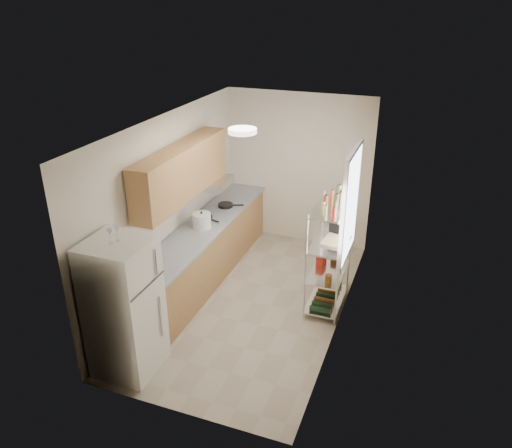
{
  "coord_description": "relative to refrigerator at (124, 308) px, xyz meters",
  "views": [
    {
      "loc": [
        2.14,
        -5.62,
        4.04
      ],
      "look_at": [
        -0.04,
        0.25,
        1.12
      ],
      "focal_mm": 35.0,
      "sensor_mm": 36.0,
      "label": 1
    }
  ],
  "objects": [
    {
      "name": "wine_glass_b",
      "position": [
        0.01,
        0.03,
        0.92
      ],
      "size": [
        0.06,
        0.06,
        0.18
      ],
      "primitive_type": null,
      "color": "silver",
      "rests_on": "refrigerator"
    },
    {
      "name": "upper_cabinets",
      "position": [
        -0.18,
        1.86,
        0.98
      ],
      "size": [
        0.33,
        2.2,
        0.72
      ],
      "primitive_type": "cube",
      "color": "#B27E4C",
      "rests_on": "room"
    },
    {
      "name": "counter_run",
      "position": [
        -0.05,
        2.19,
        -0.37
      ],
      "size": [
        0.63,
        3.51,
        0.9
      ],
      "color": "#B27E4C",
      "rests_on": "ground"
    },
    {
      "name": "espresso_machine",
      "position": [
        1.91,
        2.39,
        0.33
      ],
      "size": [
        0.23,
        0.29,
        0.3
      ],
      "primitive_type": "cube",
      "rotation": [
        0.0,
        0.0,
        -0.24
      ],
      "color": "black",
      "rests_on": "bakers_rack"
    },
    {
      "name": "wine_glass_a",
      "position": [
        -0.02,
        -0.05,
        0.91
      ],
      "size": [
        0.06,
        0.06,
        0.17
      ],
      "primitive_type": null,
      "color": "silver",
      "rests_on": "refrigerator"
    },
    {
      "name": "storage_bag",
      "position": [
        1.74,
        2.22,
        -0.18
      ],
      "size": [
        0.13,
        0.16,
        0.16
      ],
      "primitive_type": "cube",
      "rotation": [
        0.0,
        0.0,
        -0.2
      ],
      "color": "#B62516",
      "rests_on": "bakers_rack"
    },
    {
      "name": "range_hood",
      "position": [
        -0.13,
        2.66,
        0.56
      ],
      "size": [
        0.5,
        0.6,
        0.12
      ],
      "primitive_type": "cube",
      "color": "#B7BABC",
      "rests_on": "room"
    },
    {
      "name": "room",
      "position": [
        0.87,
        1.76,
        0.47
      ],
      "size": [
        2.52,
        4.42,
        2.62
      ],
      "color": "#ABA08A",
      "rests_on": "ground"
    },
    {
      "name": "window",
      "position": [
        2.1,
        2.11,
        0.72
      ],
      "size": [
        0.06,
        1.0,
        1.46
      ],
      "primitive_type": "cube",
      "color": "white",
      "rests_on": "room"
    },
    {
      "name": "refrigerator",
      "position": [
        0.0,
        0.0,
        0.0
      ],
      "size": [
        0.68,
        0.68,
        1.66
      ],
      "primitive_type": "cube",
      "color": "white",
      "rests_on": "ground"
    },
    {
      "name": "cutting_board",
      "position": [
        1.95,
        2.08,
        0.2
      ],
      "size": [
        0.35,
        0.43,
        0.03
      ],
      "primitive_type": "cube",
      "rotation": [
        0.0,
        0.0,
        -0.08
      ],
      "color": "tan",
      "rests_on": "bakers_rack"
    },
    {
      "name": "ceiling_dome",
      "position": [
        0.87,
        1.46,
        1.74
      ],
      "size": [
        0.34,
        0.34,
        0.05
      ],
      "primitive_type": "cylinder",
      "color": "white",
      "rests_on": "room"
    },
    {
      "name": "frying_pan_large",
      "position": [
        -0.14,
        2.36,
        0.09
      ],
      "size": [
        0.32,
        0.32,
        0.05
      ],
      "primitive_type": "cylinder",
      "rotation": [
        0.0,
        0.0,
        -0.29
      ],
      "color": "black",
      "rests_on": "counter_run"
    },
    {
      "name": "bakers_rack",
      "position": [
        1.88,
        2.05,
        0.28
      ],
      "size": [
        0.45,
        0.9,
        1.73
      ],
      "color": "silver",
      "rests_on": "ground"
    },
    {
      "name": "frying_pan_small",
      "position": [
        -0.02,
        2.9,
        0.1
      ],
      "size": [
        0.31,
        0.31,
        0.05
      ],
      "primitive_type": "cylinder",
      "rotation": [
        0.0,
        0.0,
        0.38
      ],
      "color": "black",
      "rests_on": "counter_run"
    },
    {
      "name": "rice_cooker",
      "position": [
        -0.03,
        2.07,
        0.18
      ],
      "size": [
        0.27,
        0.27,
        0.22
      ],
      "primitive_type": "cylinder",
      "color": "white",
      "rests_on": "counter_run"
    }
  ]
}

